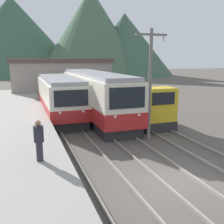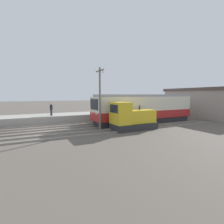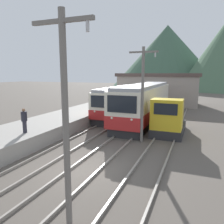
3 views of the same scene
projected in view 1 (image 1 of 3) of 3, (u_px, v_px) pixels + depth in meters
name	position (u px, v px, depth m)	size (l,w,h in m)	color
ground_plane	(175.00, 183.00, 10.66)	(200.00, 200.00, 0.00)	#564F47
platform_left	(10.00, 198.00, 8.54)	(4.50, 54.00, 1.03)	gray
track_left	(115.00, 192.00, 9.81)	(1.54, 60.00, 0.14)	gray
track_center	(179.00, 180.00, 10.71)	(1.54, 60.00, 0.14)	gray
commuter_train_left	(60.00, 99.00, 22.15)	(2.84, 10.77, 3.43)	#28282B
commuter_train_center	(95.00, 97.00, 22.19)	(2.84, 14.53, 3.82)	#28282B
shunting_locomotive	(148.00, 110.00, 19.54)	(2.40, 4.95, 3.00)	#28282B
catenary_mast_mid	(150.00, 81.00, 15.72)	(2.00, 0.20, 6.67)	slate
person_on_platform	(39.00, 139.00, 10.08)	(0.38, 0.38, 1.64)	#282833
station_building	(61.00, 78.00, 33.97)	(12.60, 6.30, 4.94)	gray
mountain_backdrop	(56.00, 37.00, 75.60)	(64.91, 48.23, 23.58)	#47664C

